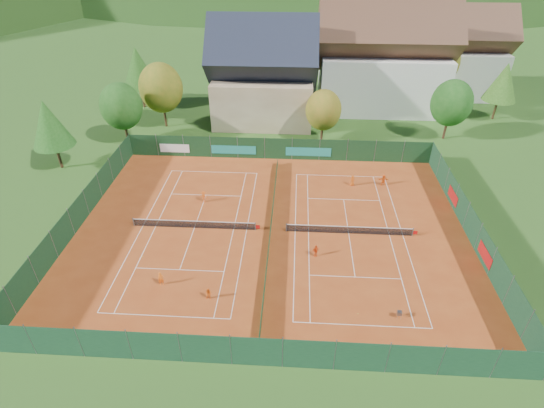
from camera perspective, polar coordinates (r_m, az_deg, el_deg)
The scene contains 32 objects.
ground at distance 43.92m, azimuth -0.16°, elevation -3.64°, with size 600.00×600.00×0.00m, color #285119.
clay_pad at distance 43.90m, azimuth -0.16°, elevation -3.61°, with size 40.00×32.00×0.01m, color #A14017.
court_markings_left at distance 45.02m, azimuth -10.39°, elevation -3.18°, with size 11.03×23.83×0.00m.
court_markings_right at distance 44.22m, azimuth 10.27°, elevation -3.93°, with size 11.03×23.83×0.00m.
tennis_net_left at distance 44.69m, azimuth -10.26°, elevation -2.68°, with size 13.30×0.10×1.02m.
tennis_net_right at distance 43.95m, azimuth 10.53°, elevation -3.42°, with size 13.30×0.10×1.02m.
court_divider at distance 43.61m, azimuth -0.16°, elevation -3.10°, with size 0.03×28.80×1.00m.
fence_north at distance 56.78m, azimuth 0.39°, elevation 7.41°, with size 40.00×0.10×3.00m.
fence_south at distance 31.48m, azimuth -2.08°, elevation -19.26°, with size 40.00×0.04×3.00m.
fence_west at distance 48.36m, azimuth -24.54°, elevation -1.02°, with size 0.04×32.00×3.00m.
fence_east at distance 46.54m, azimuth 25.27°, elevation -2.68°, with size 0.09×32.00×3.00m.
chalet at distance 68.06m, azimuth -1.15°, elevation 16.61°, with size 16.20×12.00×16.00m.
hotel_block_a at distance 74.69m, azimuth 14.67°, elevation 17.76°, with size 21.60×11.00×17.25m.
hotel_block_b at distance 85.96m, azimuth 23.36°, elevation 17.68°, with size 17.28×10.00×15.50m.
tree_west_front at distance 63.60m, azimuth -19.63°, elevation 12.28°, with size 5.72×5.72×8.69m.
tree_west_mid at distance 67.33m, azimuth -14.71°, elevation 14.87°, with size 6.44×6.44×9.78m.
tree_west_back at distance 76.30m, azimuth -17.59°, elevation 17.13°, with size 5.60×5.60×10.00m.
tree_center at distance 61.04m, azimuth 6.93°, elevation 12.43°, with size 5.01×5.01×7.60m.
tree_east_front at distance 66.24m, azimuth 23.00°, elevation 12.39°, with size 5.72×5.72×8.69m.
tree_east_mid at distance 76.82m, azimuth 28.68°, elevation 14.22°, with size 5.04×5.04×9.00m.
tree_west_side at distance 59.41m, azimuth -27.83°, elevation 9.54°, with size 5.04×5.04×9.00m.
tree_east_back at distance 81.01m, azimuth 21.41°, elevation 17.33°, with size 7.15×7.15×10.86m.
mountain_backdrop at distance 277.64m, azimuth 9.32°, elevation 19.49°, with size 820.00×530.00×242.00m.
ball_hopper at distance 36.46m, azimuth 16.77°, elevation -13.85°, with size 0.34×0.34×0.80m.
loose_ball_0 at distance 42.54m, azimuth -16.99°, elevation -6.77°, with size 0.07×0.07×0.07m, color #CCD833.
loose_ball_1 at distance 36.33m, azimuth 11.48°, elevation -14.25°, with size 0.07×0.07×0.07m, color #CCD833.
player_left_near at distance 38.75m, azimuth -14.71°, elevation -9.71°, with size 0.50×0.33×1.38m, color orange.
player_left_mid at distance 36.75m, azimuth -8.53°, elevation -11.89°, with size 0.57×0.44×1.18m, color orange.
player_left_far at distance 48.64m, azimuth -9.17°, elevation 1.00°, with size 0.88×0.51×1.37m, color #E15514.
player_right_near at distance 40.63m, azimuth 5.89°, elevation -6.26°, with size 0.75×0.31×1.29m, color #EF5015.
player_right_far_a at distance 52.00m, azimuth 10.75°, elevation 3.12°, with size 0.65×0.43×1.34m, color #D75713.
player_right_far_b at distance 52.87m, azimuth 14.75°, elevation 3.14°, with size 1.31×0.42×1.41m, color orange.
Camera 1 is at (2.21, -34.84, 26.62)m, focal length 28.00 mm.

